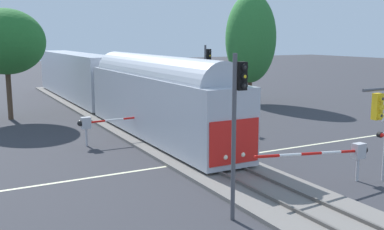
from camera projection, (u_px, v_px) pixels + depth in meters
The scene contains 10 objects.
ground_plane at pixel (203, 161), 24.21m from camera, with size 220.00×220.00×0.00m, color #333338.
road_centre_stripe at pixel (203, 161), 24.21m from camera, with size 44.00×0.20×0.01m.
railway_track at pixel (203, 159), 24.19m from camera, with size 4.40×80.00×0.32m.
commuter_train at pixel (108, 83), 37.94m from camera, with size 3.04×41.90×5.16m.
crossing_gate_near at pixel (346, 153), 20.24m from camera, with size 6.42×0.40×1.98m.
crossing_gate_far at pixel (99, 122), 27.70m from camera, with size 6.59×0.40×1.80m.
traffic_signal_far_side at pixel (207, 72), 33.94m from camera, with size 0.53×0.38×6.02m.
traffic_signal_median at pixel (238, 111), 15.79m from camera, with size 0.53×0.38×6.07m.
maple_right_background at pixel (251, 39), 44.69m from camera, with size 5.05×5.05×10.90m.
oak_behind_train at pixel (6, 42), 35.42m from camera, with size 6.15×6.15×8.86m.
Camera 1 is at (-11.60, -20.35, 6.61)m, focal length 41.95 mm.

